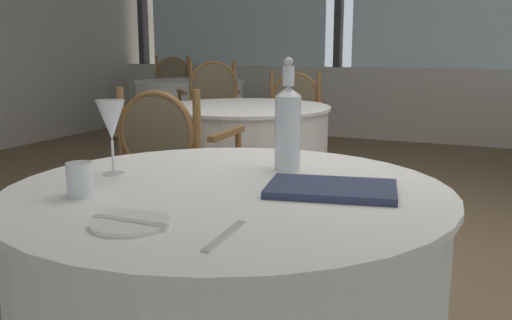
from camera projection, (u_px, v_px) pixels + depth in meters
ground_plane at (377, 280)px, 2.71m from camera, size 14.41×14.41×0.00m
window_wall_far at (462, 43)px, 6.21m from camera, size 9.04×0.14×2.85m
foreground_table at (229, 311)px, 1.61m from camera, size 1.22×1.22×0.73m
side_plate at (130, 223)px, 1.21m from camera, size 0.17×0.17×0.01m
butter_knife at (130, 221)px, 1.21m from camera, size 0.19×0.02×0.00m
dinner_fork at (224, 236)px, 1.14m from camera, size 0.03×0.20×0.00m
water_bottle at (288, 126)px, 1.72m from camera, size 0.08×0.08×0.35m
wine_glass at (111, 121)px, 1.66m from camera, size 0.09×0.09×0.22m
water_tumbler at (80, 179)px, 1.44m from camera, size 0.07×0.07×0.09m
menu_book at (331, 189)px, 1.48m from camera, size 0.37×0.28×0.02m
background_table_1 at (190, 113)px, 6.24m from camera, size 1.20×1.20×0.73m
dining_chair_1_0 at (175, 89)px, 7.17m from camera, size 0.66×0.65×0.98m
dining_chair_1_1 at (211, 104)px, 5.24m from camera, size 0.66×0.65×0.99m
background_table_2 at (246, 162)px, 3.66m from camera, size 1.09×1.09×0.73m
dining_chair_2_0 at (172, 163)px, 2.74m from camera, size 0.56×0.49×0.92m
dining_chair_2_1 at (290, 119)px, 4.51m from camera, size 0.56×0.49×0.91m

